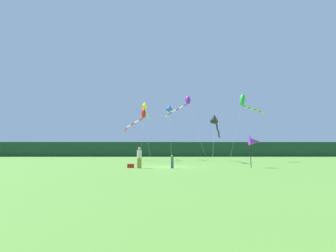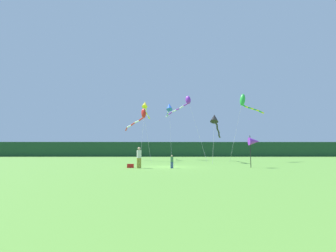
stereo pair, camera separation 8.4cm
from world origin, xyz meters
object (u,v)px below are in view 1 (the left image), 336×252
kite_black (215,121)px  kite_purple (185,102)px  cooler_box (131,166)px  person_child (172,161)px  kite_blue (169,107)px  kite_yellow (145,106)px  person_adult (139,156)px  banner_flag_pole (254,142)px  kite_red (141,116)px  kite_green (244,101)px

kite_black → kite_purple: 10.03m
cooler_box → person_child: bearing=-10.3°
kite_blue → kite_yellow: bearing=167.0°
person_adult → kite_purple: size_ratio=0.17×
banner_flag_pole → kite_black: 9.96m
cooler_box → kite_black: kite_black is taller
kite_red → person_adult: bearing=-84.5°
person_adult → kite_purple: 21.18m
cooler_box → banner_flag_pole: 10.92m
person_adult → kite_red: kite_red is taller
kite_green → cooler_box: bearing=-137.4°
person_child → kite_black: (5.66, 10.19, 4.62)m
kite_black → kite_yellow: size_ratio=0.83×
person_adult → kite_red: 15.74m
kite_green → kite_red: (-14.64, 1.31, -1.92)m
kite_blue → person_adult: bearing=-98.1°
kite_green → kite_blue: bearing=151.4°
person_child → cooler_box: 3.62m
banner_flag_pole → kite_black: (-1.52, 9.38, 2.98)m
kite_black → kite_purple: size_ratio=0.79×
kite_black → kite_green: (4.81, 3.31, 3.15)m
kite_black → banner_flag_pole: bearing=-80.8°
cooler_box → kite_yellow: kite_yellow is taller
person_child → kite_red: 16.46m
kite_purple → kite_green: bearing=-34.2°
person_adult → kite_blue: (2.73, 19.10, 7.59)m
banner_flag_pole → kite_blue: (-7.21, 18.42, 6.32)m
person_adult → banner_flag_pole: banner_flag_pole is taller
kite_black → person_adult: bearing=-129.9°
person_child → kite_blue: size_ratio=0.12×
person_child → kite_red: kite_red is taller
cooler_box → kite_purple: bearing=71.3°
banner_flag_pole → kite_yellow: kite_yellow is taller
kite_black → kite_red: bearing=154.8°
kite_red → kite_blue: bearing=46.7°
person_child → kite_yellow: bearing=101.3°
kite_yellow → kite_red: size_ratio=1.13×
kite_yellow → kite_red: (-0.16, -5.33, -2.47)m
kite_red → kite_purple: bearing=30.5°
kite_purple → banner_flag_pole: bearing=-75.8°
person_adult → kite_red: bearing=95.5°
cooler_box → kite_purple: 21.28m
person_adult → cooler_box: person_adult is taller
banner_flag_pole → person_child: bearing=-173.6°
person_adult → kite_green: kite_green is taller
kite_green → kite_yellow: (-14.48, 6.65, 0.55)m
kite_green → kite_red: 14.83m
kite_green → person_child: bearing=-127.8°
person_adult → kite_green: size_ratio=0.18×
person_adult → kite_blue: size_ratio=0.19×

